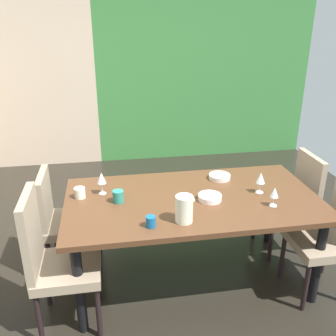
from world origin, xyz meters
TOP-DOWN VIEW (x-y plane):
  - ground_plane at (0.00, 0.00)m, footprint 5.23×5.60m
  - back_panel_interior at (-1.56, 2.75)m, footprint 2.11×0.10m
  - garden_window_panel at (1.05, 2.75)m, footprint 3.12×0.10m
  - dining_table at (0.21, -0.13)m, footprint 1.92×1.03m
  - chair_right_far at (1.22, 0.17)m, footprint 0.44×0.44m
  - chair_left_near at (-0.81, -0.43)m, footprint 0.45×0.44m
  - chair_right_near at (1.22, -0.43)m, footprint 0.44×0.44m
  - chair_left_far at (-0.80, 0.17)m, footprint 0.45×0.44m
  - wine_glass_west at (0.74, -0.13)m, footprint 0.07×0.07m
  - wine_glass_corner at (0.76, -0.35)m, footprint 0.06×0.06m
  - wine_glass_near_window at (-0.46, 0.06)m, footprint 0.07×0.07m
  - serving_bowl_right at (0.33, -0.19)m, footprint 0.18×0.18m
  - serving_bowl_east at (0.51, 0.17)m, footprint 0.18×0.18m
  - cup_center at (-0.16, -0.49)m, footprint 0.07×0.07m
  - cup_south at (-0.35, -0.11)m, footprint 0.08×0.08m
  - cup_front at (-0.63, 0.02)m, footprint 0.08×0.08m
  - pitcher_near_shelf at (0.07, -0.46)m, footprint 0.13×0.12m

SIDE VIEW (x-z plane):
  - ground_plane at x=0.00m, z-range -0.02..0.00m
  - chair_left_far at x=-0.80m, z-range 0.06..0.96m
  - chair_right_far at x=1.22m, z-range 0.06..0.97m
  - chair_right_near at x=1.22m, z-range 0.05..0.99m
  - chair_left_near at x=-0.81m, z-range 0.04..1.06m
  - dining_table at x=0.21m, z-range 0.30..1.05m
  - serving_bowl_east at x=0.51m, z-range 0.75..0.79m
  - serving_bowl_right at x=0.33m, z-range 0.75..0.79m
  - cup_center at x=-0.16m, z-range 0.75..0.83m
  - cup_front at x=-0.63m, z-range 0.75..0.83m
  - cup_south at x=-0.35m, z-range 0.75..0.84m
  - pitcher_near_shelf at x=0.07m, z-range 0.75..0.94m
  - wine_glass_corner at x=0.76m, z-range 0.78..0.93m
  - wine_glass_west at x=0.74m, z-range 0.79..0.96m
  - wine_glass_near_window at x=-0.46m, z-range 0.79..0.97m
  - back_panel_interior at x=-1.56m, z-range 0.00..2.55m
  - garden_window_panel at x=1.05m, z-range 0.00..2.55m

